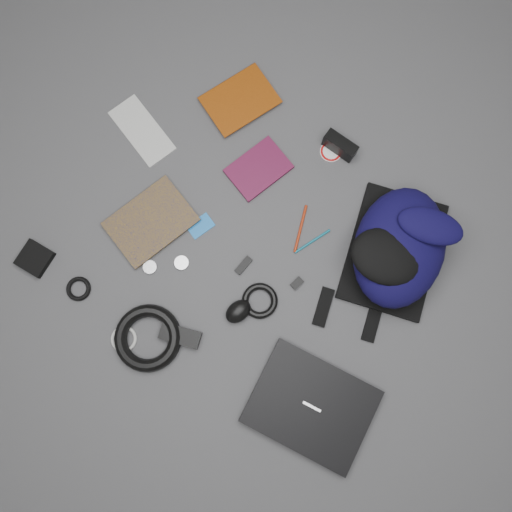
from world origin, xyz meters
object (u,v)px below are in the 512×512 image
Objects in this scene: mouse at (238,311)px; backpack at (399,247)px; textbook_red at (226,80)px; power_brick at (180,335)px; laptop at (311,406)px; comic_book at (133,199)px; compact_camera at (340,146)px; dvd_case at (259,169)px; pouch at (35,258)px.

backpack is at bearing 72.27° from mouse.
textbook_red is 0.85m from power_brick.
laptop reaches higher than comic_book.
comic_book is 0.68m from compact_camera.
comic_book is at bearing -175.56° from mouse.
compact_camera reaches higher than dvd_case.
backpack reaches higher than compact_camera.
laptop is 0.82m from compact_camera.
textbook_red is (-0.83, 0.68, -0.01)m from laptop.
mouse is at bearing -46.16° from dvd_case.
laptop is at bearing 2.72° from comic_book.
textbook_red is 0.88× the size of comic_book.
pouch is at bearing -161.55° from backpack.
mouse is at bearing -141.45° from backpack.
mouse is (-0.34, 0.10, 0.01)m from laptop.
dvd_case is at bearing 133.27° from mouse.
mouse is at bearing -85.56° from compact_camera.
compact_camera is at bearing 109.69° from laptop.
dvd_case is 2.06× the size of pouch.
backpack is 0.71m from power_brick.
pouch is at bearing -105.66° from dvd_case.
backpack is 1.84× the size of textbook_red.
backpack is 4.55× the size of pouch.
laptop is at bearing -0.90° from mouse.
mouse is 0.66m from pouch.
comic_book is (-0.76, -0.35, -0.08)m from backpack.
backpack reaches higher than power_brick.
dvd_case is at bearing 81.88° from power_brick.
dvd_case is 1.52× the size of power_brick.
dvd_case is 0.58m from power_brick.
power_brick is at bearing -42.26° from textbook_red.
comic_book is at bearing 126.62° from power_brick.
pouch is (-0.51, -0.08, -0.00)m from power_brick.
pouch is (-0.13, -0.33, 0.00)m from comic_book.
comic_book is (0.01, -0.50, -0.00)m from textbook_red.
laptop is at bearing -11.57° from power_brick.
pouch is (-0.89, -0.68, -0.08)m from backpack.
mouse reaches higher than textbook_red.
pouch is at bearing -78.12° from textbook_red.
laptop is 4.05× the size of mouse.
comic_book is (-0.83, 0.18, -0.01)m from laptop.
compact_camera is (0.43, 0.53, 0.02)m from comic_book.
mouse is at bearing 38.46° from power_brick.
laptop is 2.81× the size of power_brick.
power_brick is (-0.44, -0.07, -0.00)m from laptop.
comic_book is 0.49m from mouse.
backpack is 0.54m from laptop.
textbook_red is (-0.77, 0.15, -0.07)m from backpack.
power_brick is at bearing -17.90° from comic_book.
textbook_red is 0.32m from dvd_case.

